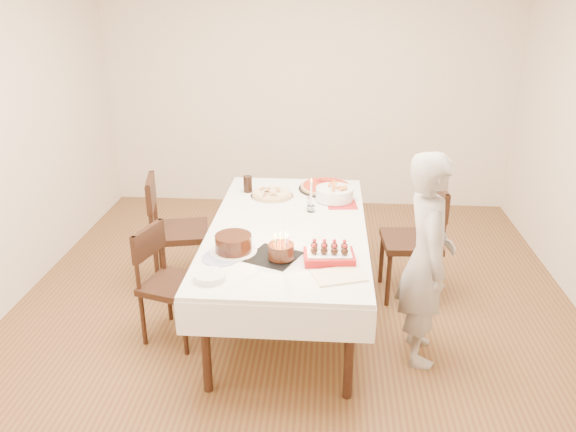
# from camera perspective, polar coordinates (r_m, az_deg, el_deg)

# --- Properties ---
(floor) EXTENTS (5.00, 5.00, 0.00)m
(floor) POSITION_cam_1_polar(r_m,az_deg,el_deg) (4.44, 0.53, -10.18)
(floor) COLOR brown
(floor) RESTS_ON ground
(wall_back) EXTENTS (4.50, 0.04, 2.70)m
(wall_back) POSITION_cam_1_polar(r_m,az_deg,el_deg) (6.32, 2.07, 12.98)
(wall_back) COLOR beige
(wall_back) RESTS_ON floor
(wall_front) EXTENTS (4.50, 0.04, 2.70)m
(wall_front) POSITION_cam_1_polar(r_m,az_deg,el_deg) (1.63, -5.25, -17.69)
(wall_front) COLOR beige
(wall_front) RESTS_ON floor
(dining_table) EXTENTS (1.57, 2.33, 0.75)m
(dining_table) POSITION_cam_1_polar(r_m,az_deg,el_deg) (4.30, 0.00, -5.57)
(dining_table) COLOR silver
(dining_table) RESTS_ON floor
(chair_right_savory) EXTENTS (0.52, 0.52, 0.96)m
(chair_right_savory) POSITION_cam_1_polar(r_m,az_deg,el_deg) (4.63, 12.35, -2.53)
(chair_right_savory) COLOR black
(chair_right_savory) RESTS_ON floor
(chair_left_savory) EXTENTS (0.60, 0.60, 0.98)m
(chair_left_savory) POSITION_cam_1_polar(r_m,az_deg,el_deg) (4.75, -10.90, -1.58)
(chair_left_savory) COLOR black
(chair_left_savory) RESTS_ON floor
(chair_left_dessert) EXTENTS (0.54, 0.54, 0.85)m
(chair_left_dessert) POSITION_cam_1_polar(r_m,az_deg,el_deg) (4.08, -11.49, -6.89)
(chair_left_dessert) COLOR black
(chair_left_dessert) RESTS_ON floor
(person) EXTENTS (0.36, 0.54, 1.46)m
(person) POSITION_cam_1_polar(r_m,az_deg,el_deg) (3.78, 13.91, -4.34)
(person) COLOR #A7A29D
(person) RESTS_ON floor
(pizza_white) EXTENTS (0.44, 0.44, 0.04)m
(pizza_white) POSITION_cam_1_polar(r_m,az_deg,el_deg) (4.69, -1.62, 2.23)
(pizza_white) COLOR beige
(pizza_white) RESTS_ON dining_table
(pizza_pepperoni) EXTENTS (0.61, 0.61, 0.04)m
(pizza_pepperoni) POSITION_cam_1_polar(r_m,az_deg,el_deg) (4.87, 3.86, 2.97)
(pizza_pepperoni) COLOR red
(pizza_pepperoni) RESTS_ON dining_table
(red_placemat) EXTENTS (0.26, 0.26, 0.01)m
(red_placemat) POSITION_cam_1_polar(r_m,az_deg,el_deg) (4.55, 5.48, 1.18)
(red_placemat) COLOR #B21E1E
(red_placemat) RESTS_ON dining_table
(pasta_bowl) EXTENTS (0.40, 0.40, 0.10)m
(pasta_bowl) POSITION_cam_1_polar(r_m,az_deg,el_deg) (4.61, 4.74, 2.27)
(pasta_bowl) COLOR white
(pasta_bowl) RESTS_ON dining_table
(taper_candle) EXTENTS (0.08, 0.08, 0.28)m
(taper_candle) POSITION_cam_1_polar(r_m,az_deg,el_deg) (4.34, 2.37, 2.15)
(taper_candle) COLOR white
(taper_candle) RESTS_ON dining_table
(shaker_pair) EXTENTS (0.09, 0.09, 0.10)m
(shaker_pair) POSITION_cam_1_polar(r_m,az_deg,el_deg) (4.40, 2.14, 1.21)
(shaker_pair) COLOR white
(shaker_pair) RESTS_ON dining_table
(cola_glass) EXTENTS (0.08, 0.08, 0.14)m
(cola_glass) POSITION_cam_1_polar(r_m,az_deg,el_deg) (4.79, -4.10, 3.25)
(cola_glass) COLOR black
(cola_glass) RESTS_ON dining_table
(layer_cake) EXTENTS (0.41, 0.41, 0.12)m
(layer_cake) POSITION_cam_1_polar(r_m,az_deg,el_deg) (3.72, -5.56, -2.82)
(layer_cake) COLOR black
(layer_cake) RESTS_ON dining_table
(cake_board) EXTENTS (0.40, 0.40, 0.01)m
(cake_board) POSITION_cam_1_polar(r_m,az_deg,el_deg) (3.67, -1.50, -4.19)
(cake_board) COLOR black
(cake_board) RESTS_ON dining_table
(birthday_cake) EXTENTS (0.22, 0.22, 0.16)m
(birthday_cake) POSITION_cam_1_polar(r_m,az_deg,el_deg) (3.60, -0.71, -3.11)
(birthday_cake) COLOR #3E1F10
(birthday_cake) RESTS_ON dining_table
(strawberry_box) EXTENTS (0.34, 0.24, 0.08)m
(strawberry_box) POSITION_cam_1_polar(r_m,az_deg,el_deg) (3.61, 4.19, -4.00)
(strawberry_box) COLOR #A21214
(strawberry_box) RESTS_ON dining_table
(box_lid) EXTENTS (0.36, 0.29, 0.03)m
(box_lid) POSITION_cam_1_polar(r_m,az_deg,el_deg) (3.45, 5.20, -6.16)
(box_lid) COLOR beige
(box_lid) RESTS_ON dining_table
(plate_stack) EXTENTS (0.22, 0.22, 0.04)m
(plate_stack) POSITION_cam_1_polar(r_m,az_deg,el_deg) (3.43, -7.94, -6.08)
(plate_stack) COLOR white
(plate_stack) RESTS_ON dining_table
(china_plate) EXTENTS (0.32, 0.32, 0.01)m
(china_plate) POSITION_cam_1_polar(r_m,az_deg,el_deg) (3.67, -6.84, -4.23)
(china_plate) COLOR white
(china_plate) RESTS_ON dining_table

